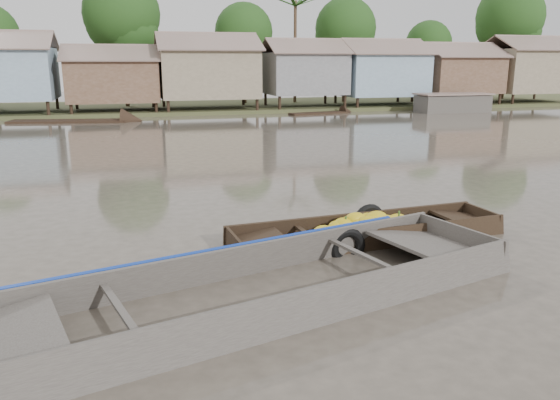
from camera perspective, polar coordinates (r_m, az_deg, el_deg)
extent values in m
plane|color=#494238|center=(10.19, 1.66, -5.75)|extent=(120.00, 120.00, 0.00)
cube|color=#384723|center=(42.40, -11.49, 9.34)|extent=(120.00, 12.00, 0.50)
cube|color=#7E99AE|center=(39.43, -27.04, 11.67)|extent=(6.20, 5.20, 3.20)
cube|color=brown|center=(40.82, -26.98, 14.61)|extent=(6.60, 3.02, 1.28)
cube|color=brown|center=(38.69, -17.02, 11.82)|extent=(5.80, 4.60, 2.70)
cube|color=brown|center=(37.43, -17.27, 14.50)|extent=(6.20, 2.67, 1.14)
cube|color=brown|center=(39.92, -17.17, 14.46)|extent=(6.20, 2.67, 1.14)
cube|color=#807158|center=(39.03, -7.56, 12.99)|extent=(6.50, 5.30, 3.30)
cube|color=brown|center=(37.62, -7.36, 16.15)|extent=(6.90, 3.08, 1.31)
cube|color=brown|center=(40.46, -7.95, 15.99)|extent=(6.90, 3.08, 1.31)
cube|color=slate|center=(40.57, 2.54, 13.07)|extent=(5.40, 4.70, 2.90)
cube|color=brown|center=(39.37, 3.16, 15.79)|extent=(5.80, 2.73, 1.17)
cube|color=brown|center=(41.79, 2.03, 15.72)|extent=(5.80, 2.73, 1.17)
cube|color=#7E99AE|center=(42.78, 10.42, 12.79)|extent=(6.00, 5.00, 3.10)
cube|color=brown|center=(41.56, 11.37, 15.46)|extent=(6.40, 2.90, 1.24)
cube|color=brown|center=(44.00, 9.76, 15.46)|extent=(6.40, 2.90, 1.24)
cube|color=brown|center=(45.93, 17.94, 12.37)|extent=(5.70, 4.90, 2.80)
cube|color=brown|center=(44.82, 19.06, 14.62)|extent=(6.10, 2.85, 1.21)
cube|color=brown|center=(47.05, 17.22, 14.71)|extent=(6.10, 2.85, 1.21)
cube|color=#807158|center=(49.74, 24.41, 12.19)|extent=(6.30, 5.10, 3.40)
cube|color=brown|center=(48.69, 25.73, 14.58)|extent=(6.70, 2.96, 1.26)
cube|color=brown|center=(50.83, 23.67, 14.72)|extent=(6.70, 2.96, 1.26)
cylinder|color=#473323|center=(42.16, -15.88, 13.35)|extent=(0.28, 0.28, 6.30)
sphere|color=#113813|center=(42.28, -16.23, 18.22)|extent=(5.40, 5.40, 5.40)
cylinder|color=#473323|center=(44.05, -3.74, 13.19)|extent=(0.28, 0.28, 5.25)
sphere|color=#113813|center=(44.09, -3.81, 17.09)|extent=(4.50, 4.50, 4.50)
cylinder|color=#473323|center=(45.38, 6.74, 13.38)|extent=(0.28, 0.28, 5.60)
sphere|color=#113813|center=(45.45, 6.86, 17.41)|extent=(4.80, 4.80, 4.80)
cylinder|color=#473323|center=(49.78, 15.08, 12.47)|extent=(0.28, 0.28, 4.55)
sphere|color=#113813|center=(49.79, 15.28, 15.45)|extent=(3.90, 3.90, 3.90)
cylinder|color=#473323|center=(52.80, 22.48, 13.11)|extent=(0.28, 0.28, 6.65)
sphere|color=#113813|center=(52.92, 22.89, 17.21)|extent=(5.70, 5.70, 5.70)
cylinder|color=#473323|center=(44.54, 1.59, 14.99)|extent=(0.24, 0.24, 8.00)
cube|color=black|center=(11.23, 9.12, -4.44)|extent=(5.62, 1.50, 0.08)
cube|color=black|center=(11.67, 7.75, -2.52)|extent=(5.67, 0.59, 0.53)
cube|color=black|center=(10.67, 10.72, -4.28)|extent=(5.67, 0.59, 0.53)
cube|color=black|center=(12.70, 20.25, -1.91)|extent=(0.16, 1.23, 0.50)
cube|color=black|center=(12.38, 18.55, -1.86)|extent=(1.05, 1.14, 0.19)
cube|color=black|center=(10.17, -4.77, -5.00)|extent=(0.16, 1.23, 0.50)
cube|color=black|center=(10.28, -2.17, -4.38)|extent=(1.05, 1.14, 0.19)
cube|color=black|center=(10.58, 2.84, -3.60)|extent=(0.19, 1.19, 0.05)
cube|color=black|center=(11.81, 14.86, -2.14)|extent=(0.19, 1.19, 0.05)
ellipsoid|color=yellow|center=(10.91, 9.17, -2.32)|extent=(0.45, 0.33, 0.27)
ellipsoid|color=yellow|center=(10.50, 5.79, -4.44)|extent=(0.38, 0.28, 0.22)
ellipsoid|color=yellow|center=(11.23, 7.21, -2.22)|extent=(0.38, 0.28, 0.22)
ellipsoid|color=yellow|center=(11.54, 9.49, -2.26)|extent=(0.41, 0.30, 0.24)
ellipsoid|color=yellow|center=(10.67, 6.63, -3.54)|extent=(0.42, 0.31, 0.25)
ellipsoid|color=yellow|center=(11.68, 11.30, -2.28)|extent=(0.41, 0.30, 0.24)
ellipsoid|color=yellow|center=(11.05, 9.79, -2.43)|extent=(0.43, 0.31, 0.25)
ellipsoid|color=yellow|center=(11.20, 7.98, -2.32)|extent=(0.43, 0.31, 0.25)
ellipsoid|color=yellow|center=(10.61, 6.75, -4.01)|extent=(0.46, 0.34, 0.27)
ellipsoid|color=yellow|center=(11.13, 10.03, -1.85)|extent=(0.49, 0.36, 0.29)
ellipsoid|color=yellow|center=(10.71, 4.91, -3.91)|extent=(0.37, 0.27, 0.22)
ellipsoid|color=yellow|center=(11.05, 10.46, -2.70)|extent=(0.42, 0.30, 0.24)
ellipsoid|color=yellow|center=(11.17, 9.14, -1.85)|extent=(0.37, 0.27, 0.21)
ellipsoid|color=yellow|center=(10.73, 5.31, -3.40)|extent=(0.48, 0.35, 0.28)
ellipsoid|color=yellow|center=(11.59, 9.58, -2.25)|extent=(0.40, 0.29, 0.23)
ellipsoid|color=yellow|center=(10.92, 6.68, -2.55)|extent=(0.48, 0.35, 0.28)
ellipsoid|color=yellow|center=(11.11, 7.84, -2.38)|extent=(0.42, 0.31, 0.25)
ellipsoid|color=yellow|center=(10.91, 10.46, -3.49)|extent=(0.39, 0.28, 0.23)
ellipsoid|color=yellow|center=(11.70, 12.15, -2.07)|extent=(0.47, 0.34, 0.27)
ellipsoid|color=yellow|center=(11.35, 14.27, -3.13)|extent=(0.40, 0.29, 0.23)
ellipsoid|color=yellow|center=(11.19, 11.69, -2.18)|extent=(0.37, 0.27, 0.22)
ellipsoid|color=yellow|center=(10.73, 8.21, -3.15)|extent=(0.37, 0.27, 0.22)
ellipsoid|color=yellow|center=(10.58, 6.52, -3.96)|extent=(0.47, 0.34, 0.28)
ellipsoid|color=yellow|center=(11.26, 7.90, -2.42)|extent=(0.39, 0.28, 0.23)
ellipsoid|color=yellow|center=(10.64, 6.14, -3.61)|extent=(0.48, 0.35, 0.28)
ellipsoid|color=yellow|center=(11.18, 8.66, -2.21)|extent=(0.45, 0.33, 0.27)
ellipsoid|color=yellow|center=(11.23, 10.97, -2.18)|extent=(0.44, 0.32, 0.26)
ellipsoid|color=yellow|center=(11.00, 7.89, -1.96)|extent=(0.45, 0.33, 0.27)
ellipsoid|color=yellow|center=(11.38, 12.88, -2.49)|extent=(0.44, 0.32, 0.26)
ellipsoid|color=yellow|center=(10.94, 8.40, -2.54)|extent=(0.45, 0.33, 0.26)
ellipsoid|color=yellow|center=(10.85, 4.54, -3.30)|extent=(0.44, 0.32, 0.26)
ellipsoid|color=yellow|center=(10.88, 6.06, -2.73)|extent=(0.41, 0.30, 0.24)
cylinder|color=#3F6626|center=(10.85, 6.89, -2.18)|extent=(0.04, 0.04, 0.18)
cylinder|color=#3F6626|center=(11.17, 10.13, -1.82)|extent=(0.04, 0.04, 0.18)
cylinder|color=#3F6626|center=(11.43, 12.33, -1.57)|extent=(0.04, 0.04, 0.18)
torus|color=black|center=(11.92, 9.30, -2.12)|extent=(0.75, 0.24, 0.73)
torus|color=black|center=(10.22, 7.03, -4.84)|extent=(0.74, 0.24, 0.73)
cube|color=#403A36|center=(8.32, -2.26, -11.18)|extent=(8.59, 3.96, 0.08)
cube|color=#403A36|center=(9.04, -5.39, -6.98)|extent=(8.34, 2.43, 0.69)
cube|color=#403A36|center=(7.38, 1.58, -12.04)|extent=(8.34, 2.43, 0.69)
cube|color=#403A36|center=(10.69, 18.06, -4.24)|extent=(0.61, 2.04, 0.65)
cube|color=#403A36|center=(10.15, 15.32, -4.54)|extent=(1.88, 2.13, 0.26)
cube|color=#403A36|center=(7.49, -16.25, -11.08)|extent=(0.63, 1.97, 0.05)
cube|color=#403A36|center=(9.19, 8.89, -5.84)|extent=(0.63, 1.97, 0.05)
cube|color=#665E54|center=(8.29, -2.27, -10.83)|extent=(6.61, 3.27, 0.02)
cube|color=navy|center=(9.01, -5.61, -5.29)|extent=(6.73, 1.93, 0.17)
torus|color=olive|center=(9.42, 12.80, -7.81)|extent=(0.48, 0.48, 0.07)
torus|color=olive|center=(9.41, 12.81, -7.55)|extent=(0.39, 0.39, 0.07)
cube|color=black|center=(37.40, 4.05, 8.87)|extent=(4.26, 1.70, 0.35)
cube|color=black|center=(34.60, -21.20, 7.50)|extent=(6.85, 2.64, 0.35)
cube|color=black|center=(40.62, 17.58, 9.53)|extent=(5.00, 2.00, 1.20)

